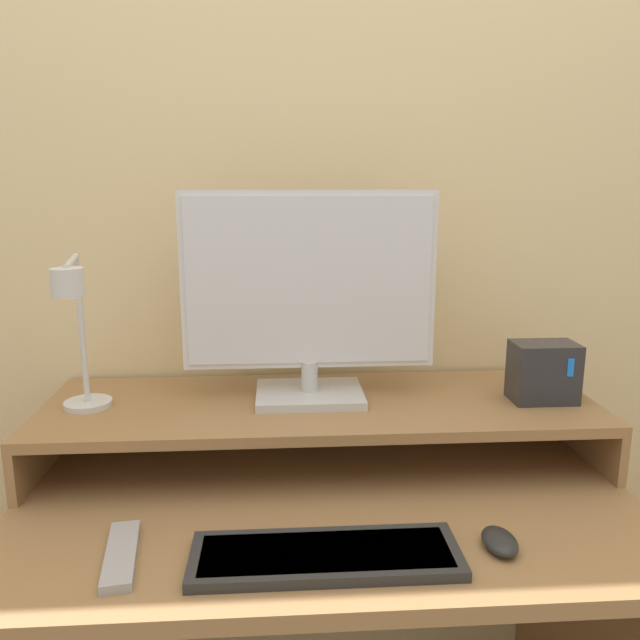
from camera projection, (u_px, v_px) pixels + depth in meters
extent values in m
cube|color=beige|center=(314.00, 228.00, 1.49)|extent=(6.00, 0.05, 2.50)
cube|color=olive|center=(326.00, 497.00, 1.22)|extent=(1.18, 0.71, 0.03)
cube|color=olive|center=(48.00, 440.00, 1.32)|extent=(0.02, 0.39, 0.10)
cube|color=olive|center=(578.00, 426.00, 1.40)|extent=(0.02, 0.39, 0.10)
cube|color=olive|center=(320.00, 405.00, 1.35)|extent=(1.18, 0.39, 0.02)
cube|color=#BCBCC1|center=(310.00, 394.00, 1.36)|extent=(0.23, 0.18, 0.02)
cylinder|color=#BCBCC1|center=(310.00, 376.00, 1.35)|extent=(0.04, 0.04, 0.07)
cube|color=silver|center=(309.00, 281.00, 1.31)|extent=(0.54, 0.02, 0.37)
cube|color=silver|center=(309.00, 281.00, 1.30)|extent=(0.51, 0.01, 0.35)
cylinder|color=silver|center=(88.00, 404.00, 1.31)|extent=(0.10, 0.10, 0.01)
cylinder|color=silver|center=(82.00, 330.00, 1.27)|extent=(0.01, 0.01, 0.30)
cylinder|color=silver|center=(71.00, 262.00, 1.15)|extent=(0.05, 0.19, 0.01)
cylinder|color=silver|center=(68.00, 283.00, 1.07)|extent=(0.06, 0.06, 0.05)
cube|color=#28282D|center=(543.00, 372.00, 1.33)|extent=(0.13, 0.09, 0.13)
cube|color=#1972F2|center=(571.00, 368.00, 1.29)|extent=(0.01, 0.00, 0.04)
cube|color=#282828|center=(326.00, 556.00, 0.98)|extent=(0.43, 0.14, 0.02)
cube|color=black|center=(326.00, 553.00, 0.98)|extent=(0.39, 0.11, 0.01)
ellipsoid|color=black|center=(500.00, 541.00, 1.02)|extent=(0.06, 0.09, 0.03)
cube|color=#99999E|center=(121.00, 555.00, 0.99)|extent=(0.07, 0.18, 0.02)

